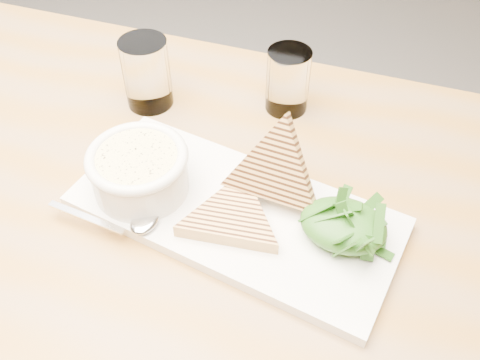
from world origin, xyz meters
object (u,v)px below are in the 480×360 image
(platter, at_px, (235,212))
(glass_far, at_px, (288,81))
(glass_near, at_px, (147,73))
(table_top, at_px, (132,214))
(soup_bowl, at_px, (140,175))

(platter, height_order, glass_far, glass_far)
(platter, distance_m, glass_near, 0.28)
(table_top, relative_size, glass_near, 10.82)
(glass_near, xyz_separation_m, glass_far, (0.21, 0.06, -0.00))
(glass_near, height_order, glass_far, glass_near)
(platter, xyz_separation_m, glass_far, (0.00, 0.24, 0.04))
(platter, distance_m, soup_bowl, 0.13)
(table_top, bearing_deg, glass_far, 62.03)
(table_top, relative_size, soup_bowl, 9.69)
(table_top, xyz_separation_m, glass_near, (-0.07, 0.21, 0.08))
(soup_bowl, xyz_separation_m, glass_near, (-0.08, 0.19, 0.01))
(soup_bowl, distance_m, glass_far, 0.28)
(platter, bearing_deg, soup_bowl, -177.50)
(soup_bowl, bearing_deg, glass_near, 112.73)
(table_top, xyz_separation_m, glass_far, (0.14, 0.27, 0.07))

